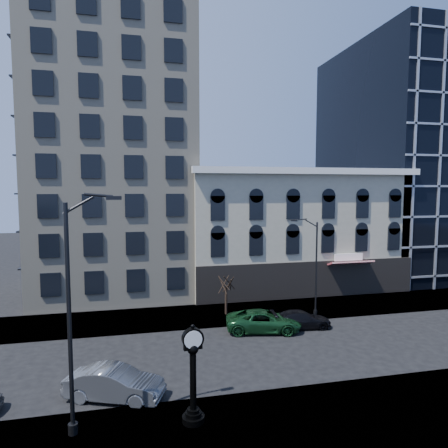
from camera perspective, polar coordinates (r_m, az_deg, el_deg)
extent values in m
plane|color=black|center=(26.46, -2.42, -18.40)|extent=(160.00, 160.00, 0.00)
cube|color=gray|center=(33.84, -4.94, -12.99)|extent=(160.00, 6.00, 0.12)
cube|color=gray|center=(19.52, 2.37, -27.39)|extent=(160.00, 6.00, 0.12)
cube|color=#C0B59A|center=(43.75, -15.35, 16.04)|extent=(15.00, 15.00, 38.00)
cube|color=#B7B197|center=(43.35, 9.41, -1.01)|extent=(22.00, 10.00, 12.00)
cube|color=white|center=(38.39, 12.50, 7.43)|extent=(22.60, 0.80, 0.60)
cube|color=black|center=(39.46, 12.12, -7.84)|extent=(22.00, 0.30, 3.60)
cube|color=maroon|center=(40.50, 17.65, -5.33)|extent=(4.50, 1.18, 0.55)
cube|color=black|center=(57.87, 26.39, 7.97)|extent=(20.00, 20.00, 28.00)
cylinder|color=black|center=(19.93, -4.40, -25.98)|extent=(1.02, 1.02, 0.28)
cylinder|color=black|center=(19.81, -4.41, -25.41)|extent=(0.74, 0.74, 0.18)
cylinder|color=black|center=(19.72, -4.41, -24.99)|extent=(0.55, 0.55, 0.15)
cylinder|color=black|center=(19.06, -4.44, -21.33)|extent=(0.30, 0.30, 2.68)
sphere|color=black|center=(18.47, -4.47, -17.34)|extent=(0.52, 0.52, 0.52)
cube|color=black|center=(18.43, -4.47, -17.08)|extent=(0.85, 0.30, 0.23)
cylinder|color=black|center=(18.30, -4.48, -16.01)|extent=(0.99, 0.41, 0.96)
cylinder|color=white|center=(18.15, -4.41, -16.18)|extent=(0.81, 0.11, 0.81)
cylinder|color=white|center=(18.44, -4.56, -15.83)|extent=(0.81, 0.11, 0.81)
sphere|color=black|center=(18.11, -4.49, -14.37)|extent=(0.18, 0.18, 0.18)
cylinder|color=black|center=(18.21, -21.22, -12.81)|extent=(0.18, 0.18, 9.85)
cylinder|color=black|center=(20.13, -20.75, -25.66)|extent=(0.41, 0.41, 0.46)
cube|color=black|center=(17.42, -14.57, 3.63)|extent=(0.65, 0.32, 0.16)
cylinder|color=black|center=(33.94, 13.04, -6.22)|extent=(0.14, 0.14, 7.70)
cylinder|color=black|center=(34.84, 12.91, -12.15)|extent=(0.32, 0.32, 0.36)
cube|color=black|center=(32.97, 10.33, 0.49)|extent=(0.52, 0.28, 0.13)
cylinder|color=black|center=(33.71, 0.30, -10.82)|extent=(0.21, 0.21, 2.38)
imported|color=#595B60|center=(22.19, -15.34, -21.11)|extent=(5.18, 3.38, 1.61)
imported|color=#143F1E|center=(30.51, 5.67, -13.62)|extent=(5.95, 3.64, 1.54)
imported|color=black|center=(31.64, 10.97, -13.23)|extent=(4.67, 2.27, 1.31)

